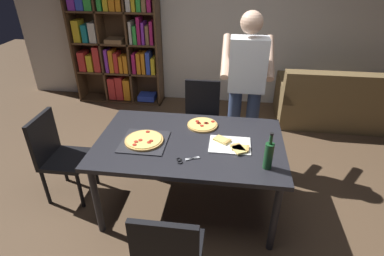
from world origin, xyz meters
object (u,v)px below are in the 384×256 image
at_px(chair_near_camera, 169,254).
at_px(chair_left_end, 57,152).
at_px(bookshelf, 116,42).
at_px(couch, 338,104).
at_px(kitchen_scissors, 184,160).
at_px(chair_far_side, 201,114).
at_px(person_serving_pizza, 246,85).
at_px(wine_bottle, 269,155).
at_px(pepperoni_pizza_on_tray, 144,141).
at_px(dining_table, 190,147).
at_px(second_pizza_plain, 202,125).

distance_m(chair_near_camera, chair_left_end, 1.66).
relative_size(chair_left_end, bookshelf, 0.46).
height_order(couch, kitchen_scissors, couch).
relative_size(chair_far_side, person_serving_pizza, 0.51).
bearing_deg(wine_bottle, chair_near_camera, -132.84).
relative_size(person_serving_pizza, pepperoni_pizza_on_tray, 4.35).
bearing_deg(bookshelf, dining_table, -57.68).
bearing_deg(chair_far_side, bookshelf, 137.73).
height_order(wine_bottle, second_pizza_plain, wine_bottle).
relative_size(pepperoni_pizza_on_tray, second_pizza_plain, 1.38).
bearing_deg(couch, chair_left_end, -148.32).
relative_size(bookshelf, kitchen_scissors, 9.92).
bearing_deg(dining_table, bookshelf, 122.32).
height_order(person_serving_pizza, kitchen_scissors, person_serving_pizza).
bearing_deg(bookshelf, second_pizza_plain, -52.70).
bearing_deg(bookshelf, wine_bottle, -51.15).
height_order(dining_table, chair_far_side, chair_far_side).
bearing_deg(bookshelf, pepperoni_pizza_on_tray, -65.74).
relative_size(pepperoni_pizza_on_tray, wine_bottle, 1.27).
bearing_deg(chair_near_camera, person_serving_pizza, 74.71).
bearing_deg(dining_table, chair_far_side, 90.00).
relative_size(couch, second_pizza_plain, 5.82).
distance_m(dining_table, wine_bottle, 0.74).
bearing_deg(pepperoni_pizza_on_tray, dining_table, 9.96).
distance_m(bookshelf, second_pizza_plain, 2.62).
bearing_deg(pepperoni_pizza_on_tray, second_pizza_plain, 36.89).
xyz_separation_m(bookshelf, kitchen_scissors, (1.49, -2.67, -0.23)).
relative_size(couch, person_serving_pizza, 0.97).
xyz_separation_m(couch, person_serving_pizza, (-1.41, -1.20, 0.70)).
xyz_separation_m(chair_near_camera, wine_bottle, (0.65, 0.70, 0.36)).
bearing_deg(wine_bottle, chair_left_end, 171.27).
distance_m(dining_table, kitchen_scissors, 0.31).
relative_size(bookshelf, second_pizza_plain, 6.67).
bearing_deg(second_pizza_plain, kitchen_scissors, -98.56).
bearing_deg(chair_near_camera, second_pizza_plain, 86.33).
distance_m(dining_table, couch, 2.77).
relative_size(dining_table, chair_far_side, 1.85).
bearing_deg(chair_left_end, couch, 31.68).
xyz_separation_m(wine_bottle, second_pizza_plain, (-0.57, 0.60, -0.11)).
relative_size(dining_table, wine_bottle, 5.28).
bearing_deg(person_serving_pizza, dining_table, -121.93).
bearing_deg(kitchen_scissors, person_serving_pizza, 65.42).
bearing_deg(dining_table, chair_left_end, 180.00).
xyz_separation_m(bookshelf, wine_bottle, (2.15, -2.67, -0.12)).
relative_size(dining_table, bookshelf, 0.85).
bearing_deg(second_pizza_plain, chair_left_end, -168.22).
xyz_separation_m(chair_near_camera, second_pizza_plain, (0.08, 1.30, 0.25)).
bearing_deg(chair_near_camera, wine_bottle, 47.16).
relative_size(wine_bottle, second_pizza_plain, 1.08).
bearing_deg(chair_far_side, second_pizza_plain, -83.34).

